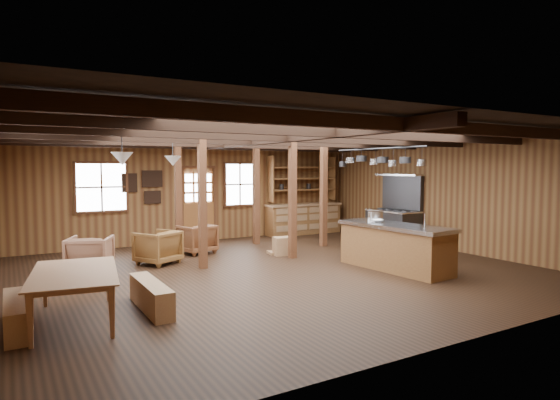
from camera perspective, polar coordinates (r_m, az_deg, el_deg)
name	(u,v)px	position (r m, az deg, el deg)	size (l,w,h in m)	color
room	(277,202)	(9.42, -0.41, -0.29)	(10.04, 9.04, 2.84)	black
ceiling_joists	(272,139)	(9.57, -0.95, 7.44)	(9.80, 8.82, 0.18)	black
timber_posts	(253,196)	(11.49, -3.35, 0.48)	(3.95, 2.35, 2.80)	#412112
back_door	(199,210)	(13.49, -9.90, -1.27)	(1.02, 0.08, 2.15)	brown
window_back_left	(101,187)	(12.78, -20.94, 1.47)	(1.32, 0.06, 1.32)	white
window_back_right	(240,184)	(13.96, -4.94, 1.91)	(1.02, 0.06, 1.32)	white
notice_boards	(145,185)	(13.00, -16.14, 1.79)	(1.08, 0.03, 0.90)	beige
back_counter	(303,215)	(14.84, 2.86, -1.83)	(2.55, 0.60, 2.45)	brown
pendant_lamps	(151,160)	(9.46, -15.46, 4.74)	(1.86, 2.36, 0.66)	#302F32
pot_rack	(376,160)	(11.41, 11.65, 4.79)	(0.42, 3.00, 0.45)	#302F32
kitchen_island	(395,246)	(9.96, 13.86, -5.52)	(1.08, 2.56, 1.20)	brown
step_stool	(283,246)	(11.27, 0.35, -5.64)	(0.49, 0.35, 0.44)	#966644
commercial_range	(395,220)	(13.47, 13.79, -2.43)	(0.80, 1.56, 1.92)	#302F32
dining_table	(78,296)	(7.11, -23.40, -10.69)	(1.95, 1.09, 0.69)	#936442
bench_wall	(16,315)	(7.10, -29.52, -12.09)	(0.27, 1.46, 0.40)	#966644
bench_aisle	(151,296)	(7.32, -15.48, -11.18)	(0.28, 1.51, 0.41)	#966644
armchair_a	(158,247)	(10.57, -14.67, -5.60)	(0.78, 0.81, 0.73)	brown
armchair_b	(197,239)	(11.66, -10.10, -4.68)	(0.76, 0.79, 0.72)	brown
armchair_c	(90,255)	(10.09, -22.16, -6.19)	(0.79, 0.82, 0.74)	brown
counter_pot	(375,216)	(10.52, 11.56, -1.90)	(0.33, 0.33, 0.20)	silver
bowl	(377,221)	(10.11, 11.75, -2.51)	(0.27, 0.27, 0.07)	silver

